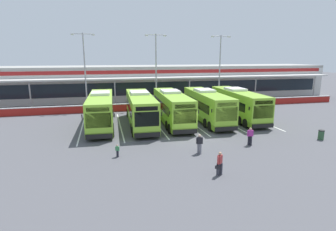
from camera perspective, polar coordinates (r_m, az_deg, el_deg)
The scene contains 22 objects.
ground_plane at distance 26.90m, azimuth 4.42°, elevation -4.51°, with size 200.00×200.00×0.00m, color #4C4C51.
terminal_building at distance 52.23m, azimuth -4.60°, elevation 7.05°, with size 70.00×13.00×6.00m.
red_barrier_wall at distance 40.45m, azimuth -1.82°, elevation 2.04°, with size 60.00×0.40×1.10m.
coach_bus_leftmost at distance 31.51m, azimuth -13.83°, elevation 1.01°, with size 3.22×12.23×3.78m.
coach_bus_left_centre at distance 31.22m, azimuth -5.77°, elevation 1.20°, with size 3.22×12.23×3.78m.
coach_bus_centre at distance 32.20m, azimuth 0.83°, elevation 1.60°, with size 3.22×12.23×3.78m.
coach_bus_right_centre at distance 33.54m, azimuth 8.10°, elevation 1.91°, with size 3.22×12.23×3.78m.
coach_bus_rightmost at distance 35.53m, azimuth 14.42°, elevation 2.23°, with size 3.22×12.23×3.78m.
bay_stripe_far_west at distance 31.58m, azimuth -17.59°, elevation -2.51°, with size 0.14×13.00×0.01m, color silver.
bay_stripe_west at distance 31.52m, azimuth -9.96°, elevation -2.14°, with size 0.14×13.00×0.01m, color silver.
bay_stripe_mid_west at distance 32.01m, azimuth -2.44°, elevation -1.74°, with size 0.14×13.00×0.01m, color silver.
bay_stripe_centre at distance 33.04m, azimuth 4.73°, elevation -1.32°, with size 0.14×13.00×0.01m, color silver.
bay_stripe_mid_east at distance 34.55m, azimuth 11.37°, elevation -0.92°, with size 0.14×13.00×0.01m, color silver.
bay_stripe_east at distance 36.48m, azimuth 17.38°, elevation -0.55°, with size 0.14×13.00×0.01m, color silver.
pedestrian_with_handbag at distance 18.60m, azimuth 10.74°, elevation -9.73°, with size 0.61×0.51×1.62m.
pedestrian_in_dark_coat at distance 25.26m, azimuth 16.81°, elevation -4.07°, with size 0.54×0.36×1.62m.
pedestrian_child at distance 21.90m, azimuth -10.54°, elevation -7.18°, with size 0.32×0.25×1.00m.
pedestrian_near_bin at distance 22.30m, azimuth 6.60°, elevation -5.79°, with size 0.54×0.35×1.62m.
lamp_post_west at distance 41.66m, azimuth -17.02°, elevation 9.75°, with size 3.24×0.28×11.00m.
lamp_post_centre at distance 41.76m, azimuth -2.52°, elevation 10.27°, with size 3.24×0.28×11.00m.
lamp_post_east at distance 45.09m, azimuth 10.79°, elevation 10.22°, with size 3.24×0.28×11.00m.
litter_bin at distance 29.70m, azimuth 29.39°, elevation -3.54°, with size 0.54×0.54×0.93m.
Camera 1 is at (-7.95, -24.50, 7.77)m, focal length 29.12 mm.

